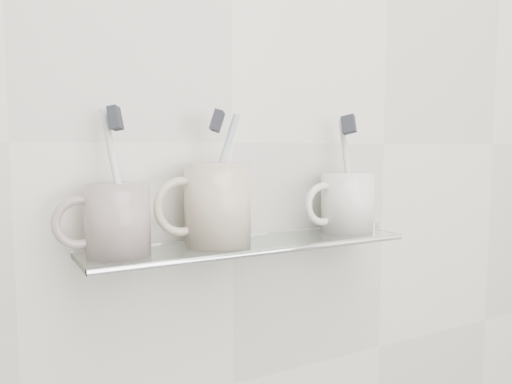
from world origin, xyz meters
TOP-DOWN VIEW (x-y plane):
  - wall_back at (0.00, 1.10)m, footprint 2.50×0.00m
  - shelf_glass at (0.00, 1.04)m, footprint 0.50×0.12m
  - shelf_rail at (0.00, 0.98)m, footprint 0.50×0.01m
  - bracket_left at (-0.21, 1.09)m, footprint 0.02×0.03m
  - bracket_right at (0.21, 1.09)m, footprint 0.02×0.03m
  - mug_left at (-0.20, 1.04)m, footprint 0.09×0.09m
  - mug_left_handle at (-0.25, 1.04)m, footprint 0.07×0.01m
  - toothbrush_left at (-0.20, 1.04)m, footprint 0.04×0.05m
  - bristles_left at (-0.20, 1.04)m, footprint 0.03×0.03m
  - mug_center at (-0.05, 1.04)m, footprint 0.13×0.13m
  - mug_center_handle at (-0.11, 1.04)m, footprint 0.08×0.01m
  - toothbrush_center at (-0.05, 1.04)m, footprint 0.07×0.02m
  - bristles_center at (-0.05, 1.04)m, footprint 0.03×0.03m
  - mug_right at (0.19, 1.04)m, footprint 0.10×0.10m
  - mug_right_handle at (0.14, 1.04)m, footprint 0.07×0.01m
  - toothbrush_right at (0.19, 1.04)m, footprint 0.03×0.07m
  - bristles_right at (0.19, 1.04)m, footprint 0.03×0.03m
  - chrome_cap at (0.24, 1.04)m, footprint 0.03×0.03m

SIDE VIEW (x-z plane):
  - bracket_left at x=-0.21m, z-range 1.08..1.09m
  - bracket_right at x=0.21m, z-range 1.08..1.09m
  - shelf_glass at x=0.00m, z-range 1.09..1.10m
  - shelf_rail at x=0.00m, z-range 1.09..1.10m
  - chrome_cap at x=0.24m, z-range 1.10..1.11m
  - mug_left at x=-0.20m, z-range 1.10..1.20m
  - mug_left_handle at x=-0.25m, z-range 1.11..1.18m
  - mug_right at x=0.19m, z-range 1.10..1.20m
  - mug_right_handle at x=0.14m, z-range 1.11..1.19m
  - mug_center at x=-0.05m, z-range 1.10..1.22m
  - mug_center_handle at x=-0.11m, z-range 1.12..1.20m
  - toothbrush_left at x=-0.20m, z-range 1.11..1.30m
  - toothbrush_center at x=-0.05m, z-range 1.11..1.29m
  - toothbrush_right at x=0.19m, z-range 1.11..1.29m
  - wall_back at x=0.00m, z-range 0.00..2.50m
  - bristles_left at x=-0.20m, z-range 1.26..1.30m
  - bristles_center at x=-0.05m, z-range 1.26..1.30m
  - bristles_right at x=0.19m, z-range 1.26..1.30m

